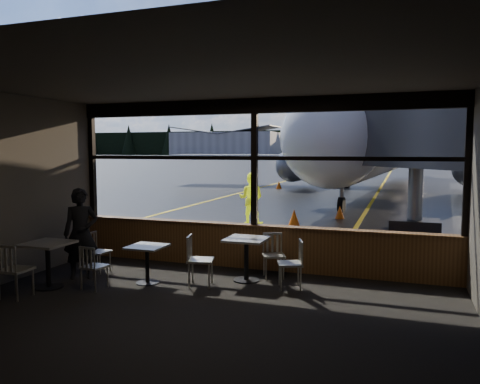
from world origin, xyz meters
The scene contains 32 objects.
ground_plane centered at (0.00, 120.00, 0.00)m, with size 520.00×520.00×0.00m, color black.
carpet_floor centered at (0.00, -3.00, 0.01)m, with size 8.00×6.00×0.01m, color black.
ceiling centered at (0.00, -3.00, 3.50)m, with size 8.00×6.00×0.04m, color #38332D.
wall_back centered at (0.00, -6.00, 1.75)m, with size 8.00×0.04×3.50m, color #524B42.
window_sill centered at (0.00, 0.00, 0.45)m, with size 8.00×0.28×0.90m, color brown.
window_header centered at (0.00, 0.00, 3.35)m, with size 8.00×0.18×0.30m, color black.
mullion_left centered at (-3.95, 0.00, 2.20)m, with size 0.12×0.12×2.60m, color black.
mullion_centre centered at (0.00, 0.00, 2.20)m, with size 0.12×0.12×2.60m, color black.
mullion_right centered at (3.95, 0.00, 2.20)m, with size 0.12×0.12×2.60m, color black.
window_transom centered at (0.00, 0.00, 2.30)m, with size 8.00×0.10×0.08m, color black.
airliner centered at (1.50, 21.24, 5.32)m, with size 29.04×34.84×10.65m, color white, non-canonical shape.
jet_bridge centered at (3.60, 5.50, 2.40)m, with size 9.02×11.02×4.81m, color #272729, non-canonical shape.
cafe_table_near centered at (0.14, -0.94, 0.41)m, with size 0.75×0.75×0.82m, color #ABA59D, non-canonical shape.
cafe_table_mid centered at (-1.53, -1.70, 0.36)m, with size 0.65×0.65×0.71m, color #9D9890, non-canonical shape.
cafe_table_left centered at (-3.05, -2.53, 0.41)m, with size 0.75×0.75×0.83m, color #9F9992, non-canonical shape.
chair_near_e centered at (1.02, -1.14, 0.44)m, with size 0.48×0.48×0.88m, color #ACA89C, non-canonical shape.
chair_near_w centered at (-0.54, -1.52, 0.47)m, with size 0.51×0.51×0.93m, color #BAB3A7, non-canonical shape.
chair_near_n centered at (0.57, -0.56, 0.43)m, with size 0.47×0.47×0.86m, color beige, non-canonical shape.
chair_mid_s centered at (-2.22, -2.33, 0.40)m, with size 0.44×0.44×0.81m, color #BCB6AA, non-canonical shape.
chair_mid_w centered at (-2.86, -1.34, 0.41)m, with size 0.45×0.45×0.82m, color beige, non-canonical shape.
chair_left_s centered at (-3.16, -3.16, 0.47)m, with size 0.52×0.52×0.94m, color #BCB8AA, non-canonical shape.
passenger centered at (-2.91, -1.80, 0.87)m, with size 0.64×0.42×1.74m, color black.
ground_crew centered at (-1.89, 5.61, 0.86)m, with size 0.83×0.65×1.72m, color #BFF219.
cone_nose centered at (0.75, 7.84, 0.23)m, with size 0.34×0.34×0.47m, color orange.
cone_wing centered at (-4.62, 19.86, 0.25)m, with size 0.36×0.36×0.51m, color #DD5007.
hangar_left centered at (-70.00, 180.00, 5.50)m, with size 45.00×18.00×11.00m, color silver, non-canonical shape.
hangar_mid centered at (0.00, 185.00, 5.00)m, with size 38.00×15.00×10.00m, color silver, non-canonical shape.
fuel_tank_a centered at (-30.00, 182.00, 3.00)m, with size 8.00×8.00×6.00m, color silver.
fuel_tank_b centered at (-20.00, 182.00, 3.00)m, with size 8.00×8.00×6.00m, color silver.
fuel_tank_c centered at (-10.00, 182.00, 3.00)m, with size 8.00×8.00×6.00m, color silver.
treeline centered at (0.00, 210.00, 6.00)m, with size 360.00×3.00×12.00m, color black.
cone_extra centered at (-0.39, 5.47, 0.28)m, with size 0.41×0.41×0.57m, color #D95B06.
Camera 1 is at (2.88, -9.12, 2.46)m, focal length 35.00 mm.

